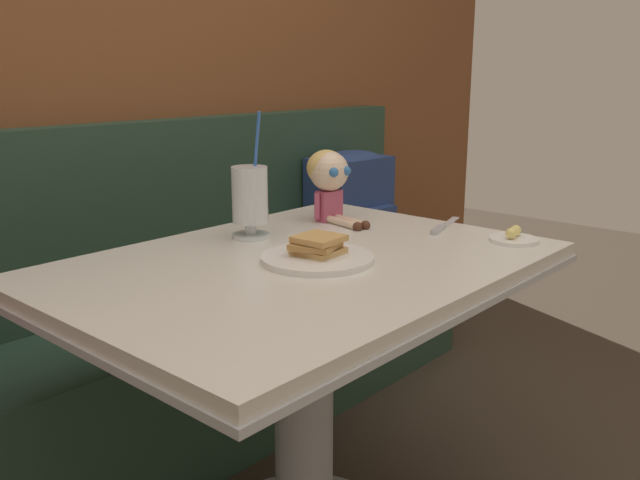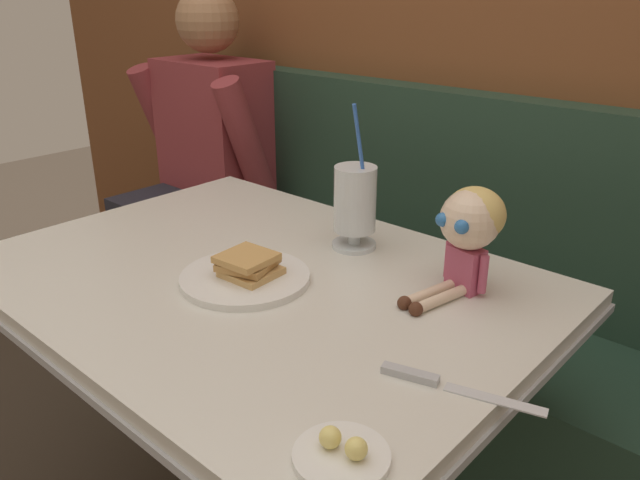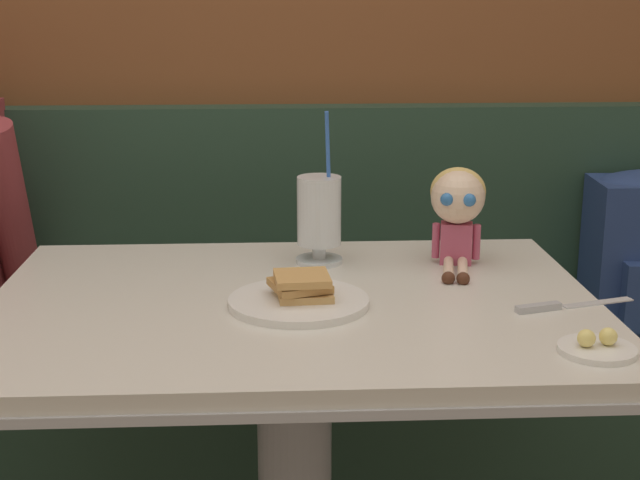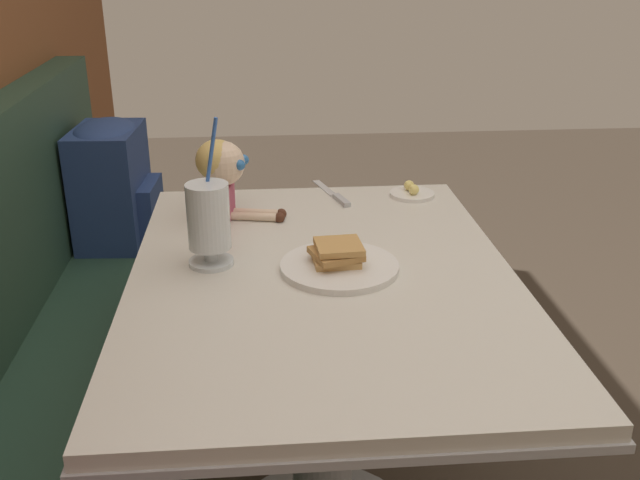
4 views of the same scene
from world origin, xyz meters
TOP-DOWN VIEW (x-y plane):
  - wood_panel_wall at (0.00, 1.05)m, footprint 4.40×0.08m
  - booth_bench at (0.00, 0.81)m, footprint 2.60×0.48m
  - diner_table at (0.00, 0.18)m, footprint 1.11×0.81m
  - toast_plate at (0.01, 0.15)m, footprint 0.25×0.25m
  - milkshake_glass at (0.06, 0.41)m, footprint 0.10×0.10m
  - butter_saucer at (0.46, -0.10)m, footprint 0.12×0.12m
  - butter_knife at (0.46, 0.10)m, footprint 0.23×0.08m
  - seated_doll at (0.34, 0.39)m, footprint 0.13×0.23m
  - backpack at (0.92, 0.78)m, footprint 0.31×0.26m

SIDE VIEW (x-z plane):
  - booth_bench at x=0.00m, z-range -0.17..0.83m
  - diner_table at x=0.00m, z-range 0.17..0.91m
  - backpack at x=0.92m, z-range 0.46..0.86m
  - butter_knife at x=0.46m, z-range 0.74..0.75m
  - butter_saucer at x=0.46m, z-range 0.73..0.77m
  - toast_plate at x=0.01m, z-range 0.73..0.78m
  - milkshake_glass at x=0.06m, z-range 0.68..1.00m
  - seated_doll at x=0.34m, z-range 0.77..0.97m
  - wood_panel_wall at x=0.00m, z-range 0.00..2.40m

